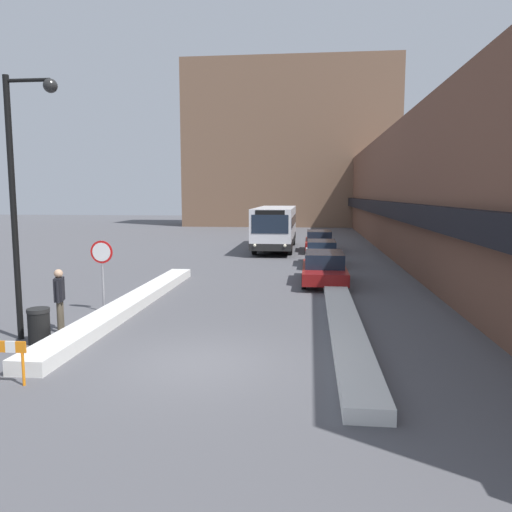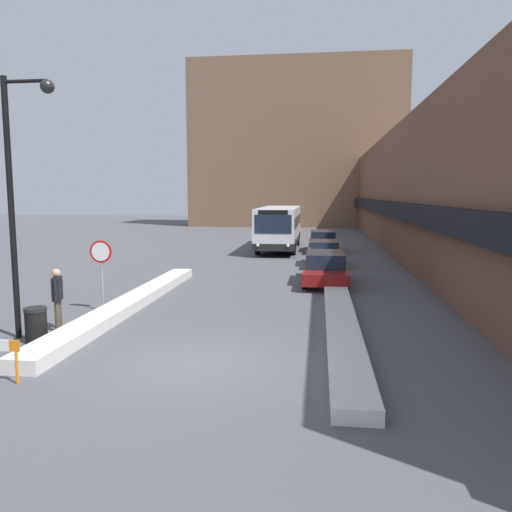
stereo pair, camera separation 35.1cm
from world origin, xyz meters
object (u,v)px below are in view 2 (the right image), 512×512
(pedestrian, at_px, (57,293))
(city_bus, at_px, (279,226))
(stop_sign, at_px, (101,260))
(street_lamp, at_px, (19,181))
(parked_car_middle, at_px, (324,253))
(parked_car_front, at_px, (325,268))
(parked_car_back, at_px, (323,241))
(trash_bin, at_px, (36,325))

(pedestrian, bearing_deg, city_bus, 151.06)
(stop_sign, xyz_separation_m, street_lamp, (-0.68, -3.33, 2.53))
(city_bus, xyz_separation_m, stop_sign, (-4.47, -19.66, 0.10))
(parked_car_middle, bearing_deg, parked_car_front, -90.00)
(parked_car_front, height_order, pedestrian, pedestrian)
(city_bus, relative_size, street_lamp, 1.48)
(parked_car_front, relative_size, parked_car_back, 1.02)
(parked_car_front, bearing_deg, stop_sign, -140.16)
(parked_car_front, relative_size, parked_car_middle, 1.12)
(stop_sign, relative_size, street_lamp, 0.34)
(parked_car_middle, bearing_deg, street_lamp, -118.30)
(parked_car_back, bearing_deg, parked_car_middle, -90.00)
(stop_sign, height_order, trash_bin, stop_sign)
(stop_sign, xyz_separation_m, trash_bin, (-0.21, -3.68, -1.27))
(parked_car_back, distance_m, stop_sign, 20.33)
(city_bus, relative_size, parked_car_back, 2.16)
(parked_car_back, distance_m, street_lamp, 23.93)
(street_lamp, relative_size, pedestrian, 3.85)
(city_bus, bearing_deg, parked_car_back, -14.64)
(parked_car_back, distance_m, pedestrian, 22.71)
(parked_car_back, bearing_deg, pedestrian, -110.08)
(stop_sign, bearing_deg, parked_car_middle, 57.74)
(parked_car_middle, relative_size, stop_sign, 1.79)
(city_bus, bearing_deg, pedestrian, -101.99)
(city_bus, distance_m, trash_bin, 23.83)
(parked_car_front, distance_m, parked_car_middle, 5.67)
(stop_sign, bearing_deg, city_bus, 77.20)
(parked_car_middle, bearing_deg, stop_sign, -122.26)
(city_bus, height_order, parked_car_middle, city_bus)
(city_bus, xyz_separation_m, street_lamp, (-5.15, -22.99, 2.63))
(parked_car_front, xyz_separation_m, street_lamp, (-8.24, -9.63, 3.58))
(city_bus, bearing_deg, trash_bin, -101.32)
(trash_bin, bearing_deg, street_lamp, 143.40)
(city_bus, bearing_deg, stop_sign, -102.80)
(pedestrian, bearing_deg, parked_car_middle, 134.72)
(trash_bin, bearing_deg, city_bus, 78.68)
(parked_car_middle, bearing_deg, trash_bin, -116.37)
(city_bus, height_order, trash_bin, city_bus)
(parked_car_front, height_order, parked_car_back, parked_car_back)
(parked_car_middle, bearing_deg, pedestrian, -118.34)
(pedestrian, bearing_deg, parked_car_back, 142.98)
(parked_car_back, height_order, trash_bin, parked_car_back)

